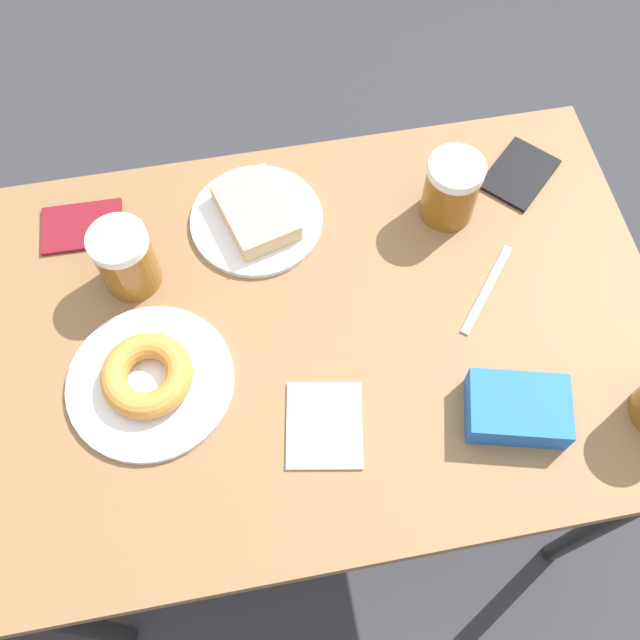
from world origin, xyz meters
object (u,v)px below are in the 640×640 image
at_px(passport_far_edge, 519,174).
at_px(blue_pouch, 517,409).
at_px(beer_mug_center, 451,189).
at_px(passport_near_edge, 82,227).
at_px(beer_mug_left, 126,259).
at_px(napkin_folded, 324,425).
at_px(plate_with_donut, 149,378).
at_px(plate_with_cake, 256,216).
at_px(fork, 487,289).

xyz_separation_m(passport_far_edge, blue_pouch, (-0.40, 0.13, 0.02)).
distance_m(beer_mug_center, passport_near_edge, 0.58).
bearing_deg(beer_mug_left, napkin_folded, -139.43).
relative_size(beer_mug_center, passport_far_edge, 0.75).
relative_size(plate_with_donut, beer_mug_center, 2.08).
distance_m(beer_mug_left, napkin_folded, 0.38).
bearing_deg(napkin_folded, passport_far_edge, -47.26).
bearing_deg(napkin_folded, beer_mug_left, 40.57).
bearing_deg(beer_mug_left, plate_with_cake, -70.57).
distance_m(plate_with_donut, beer_mug_left, 0.18).
relative_size(plate_with_donut, passport_near_edge, 1.85).
xyz_separation_m(beer_mug_left, beer_mug_center, (0.04, -0.50, 0.00)).
relative_size(plate_with_donut, napkin_folded, 1.69).
xyz_separation_m(plate_with_donut, passport_near_edge, (0.28, 0.09, -0.01)).
bearing_deg(passport_near_edge, beer_mug_left, -145.37).
xyz_separation_m(plate_with_cake, blue_pouch, (-0.38, -0.30, 0.01)).
distance_m(passport_near_edge, passport_far_edge, 0.71).
xyz_separation_m(plate_with_cake, beer_mug_center, (-0.03, -0.30, 0.04)).
xyz_separation_m(plate_with_donut, beer_mug_left, (0.18, 0.01, 0.04)).
height_order(plate_with_cake, plate_with_donut, plate_with_donut).
xyz_separation_m(beer_mug_center, passport_near_edge, (0.07, 0.57, -0.05)).
xyz_separation_m(beer_mug_center, napkin_folded, (-0.32, 0.26, -0.05)).
bearing_deg(blue_pouch, napkin_folded, 83.05).
bearing_deg(plate_with_cake, plate_with_donut, 142.81).
xyz_separation_m(plate_with_donut, fork, (0.06, -0.51, -0.02)).
xyz_separation_m(plate_with_cake, passport_far_edge, (0.01, -0.44, -0.01)).
bearing_deg(blue_pouch, fork, -5.80).
bearing_deg(napkin_folded, beer_mug_center, -39.02).
relative_size(plate_with_cake, beer_mug_center, 1.85).
bearing_deg(fork, napkin_folded, 120.59).
height_order(plate_with_donut, beer_mug_center, beer_mug_center).
height_order(passport_near_edge, blue_pouch, blue_pouch).
height_order(plate_with_cake, napkin_folded, plate_with_cake).
height_order(beer_mug_left, blue_pouch, beer_mug_left).
bearing_deg(napkin_folded, plate_with_donut, 65.12).
xyz_separation_m(fork, passport_far_edge, (0.20, -0.11, 0.00)).
bearing_deg(fork, beer_mug_left, 77.49).
xyz_separation_m(plate_with_cake, plate_with_donut, (-0.25, 0.19, 0.00)).
bearing_deg(napkin_folded, fork, -59.41).
xyz_separation_m(passport_near_edge, passport_far_edge, (-0.03, -0.71, 0.00)).
relative_size(plate_with_cake, passport_far_edge, 1.38).
bearing_deg(beer_mug_left, beer_mug_center, -85.92).
relative_size(napkin_folded, passport_near_edge, 1.10).
height_order(napkin_folded, passport_near_edge, passport_near_edge).
height_order(passport_near_edge, passport_far_edge, same).
xyz_separation_m(napkin_folded, blue_pouch, (-0.03, -0.26, 0.02)).
relative_size(napkin_folded, fork, 1.01).
xyz_separation_m(fork, passport_near_edge, (0.22, 0.60, 0.00)).
relative_size(plate_with_cake, napkin_folded, 1.50).
distance_m(plate_with_cake, passport_far_edge, 0.44).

